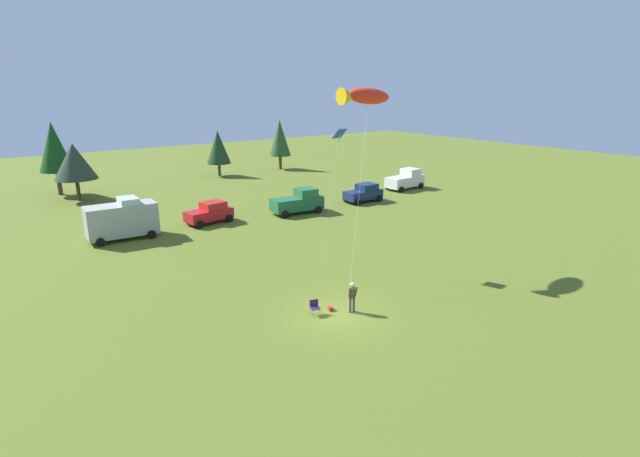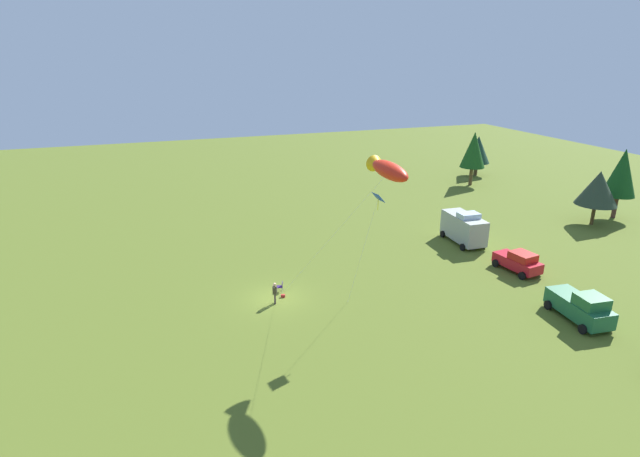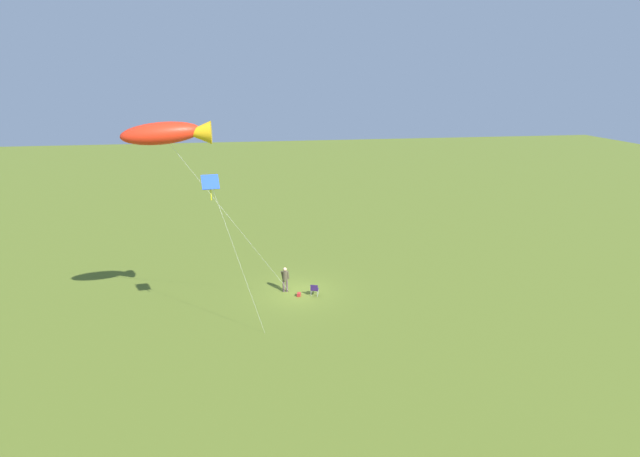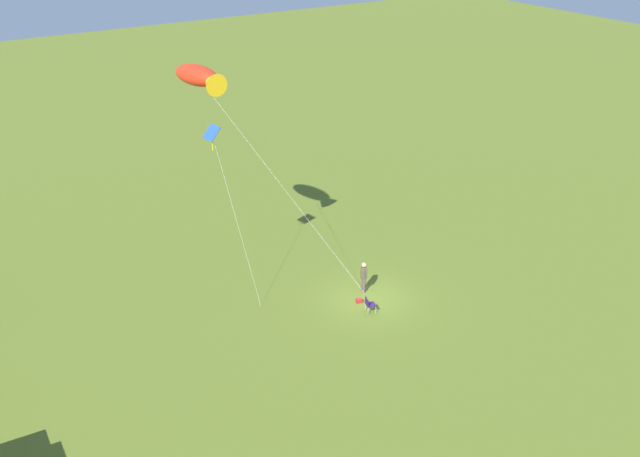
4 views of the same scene
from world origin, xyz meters
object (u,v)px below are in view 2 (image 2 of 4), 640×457
object	(u,v)px
van_motorhome_grey	(464,227)
car_red_sedan	(518,261)
person_kite_flyer	(275,291)
backpack_on_grass	(283,296)
kite_diamond_blue	(377,201)
kite_large_fish	(387,169)
truck_green_flatbed	(581,307)
folding_chair	(281,286)

from	to	relation	value
van_motorhome_grey	car_red_sedan	bearing A→B (deg)	5.82
person_kite_flyer	car_red_sedan	world-z (taller)	car_red_sedan
backpack_on_grass	kite_diamond_blue	xyz separation A→B (m)	(4.83, 5.55, 8.59)
car_red_sedan	kite_large_fish	bearing A→B (deg)	-81.74
person_kite_flyer	truck_green_flatbed	size ratio (longest dim) A/B	0.34
person_kite_flyer	kite_diamond_blue	xyz separation A→B (m)	(4.02, 6.41, 7.68)
person_kite_flyer	truck_green_flatbed	xyz separation A→B (m)	(9.87, 20.03, 0.08)
folding_chair	backpack_on_grass	bearing A→B (deg)	101.79
person_kite_flyer	kite_diamond_blue	world-z (taller)	kite_diamond_blue
backpack_on_grass	car_red_sedan	distance (m)	21.01
car_red_sedan	kite_diamond_blue	xyz separation A→B (m)	(2.62, -15.33, 7.75)
truck_green_flatbed	kite_large_fish	xyz separation A→B (m)	(-4.05, -13.94, 10.22)
backpack_on_grass	kite_large_fish	world-z (taller)	kite_large_fish
folding_chair	kite_diamond_blue	xyz separation A→B (m)	(5.86, 5.44, 8.21)
folding_chair	car_red_sedan	size ratio (longest dim) A/B	0.19
van_motorhome_grey	truck_green_flatbed	bearing A→B (deg)	-1.61
person_kite_flyer	folding_chair	size ratio (longest dim) A/B	2.12
folding_chair	kite_large_fish	xyz separation A→B (m)	(7.65, 5.13, 10.84)
van_motorhome_grey	car_red_sedan	world-z (taller)	van_motorhome_grey
van_motorhome_grey	truck_green_flatbed	world-z (taller)	van_motorhome_grey
backpack_on_grass	van_motorhome_grey	xyz separation A→B (m)	(-5.48, 20.51, 1.53)
truck_green_flatbed	van_motorhome_grey	bearing A→B (deg)	-179.10
truck_green_flatbed	kite_diamond_blue	xyz separation A→B (m)	(-5.85, -13.62, 7.60)
folding_chair	van_motorhome_grey	world-z (taller)	van_motorhome_grey
person_kite_flyer	backpack_on_grass	world-z (taller)	person_kite_flyer
kite_large_fish	kite_diamond_blue	distance (m)	3.20
person_kite_flyer	folding_chair	bearing A→B (deg)	-105.21
person_kite_flyer	backpack_on_grass	bearing A→B (deg)	-124.13
van_motorhome_grey	kite_diamond_blue	bearing A→B (deg)	-52.29
car_red_sedan	kite_large_fish	world-z (taller)	kite_large_fish
car_red_sedan	truck_green_flatbed	distance (m)	8.64
van_motorhome_grey	car_red_sedan	xyz separation A→B (m)	(7.69, 0.36, -0.69)
kite_diamond_blue	kite_large_fish	bearing A→B (deg)	-9.97
car_red_sedan	person_kite_flyer	bearing A→B (deg)	-101.19
folding_chair	backpack_on_grass	xyz separation A→B (m)	(1.02, -0.11, -0.38)
backpack_on_grass	car_red_sedan	xyz separation A→B (m)	(2.21, 20.88, 0.84)
car_red_sedan	kite_diamond_blue	size ratio (longest dim) A/B	0.47
person_kite_flyer	kite_large_fish	world-z (taller)	kite_large_fish
person_kite_flyer	car_red_sedan	size ratio (longest dim) A/B	0.40
person_kite_flyer	folding_chair	world-z (taller)	person_kite_flyer
backpack_on_grass	folding_chair	bearing A→B (deg)	174.06
truck_green_flatbed	kite_diamond_blue	size ratio (longest dim) A/B	0.56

